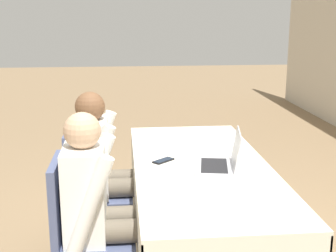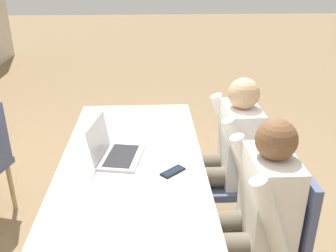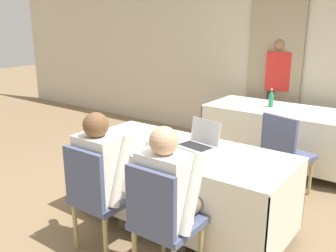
{
  "view_description": "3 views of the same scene",
  "coord_description": "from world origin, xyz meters",
  "px_view_note": "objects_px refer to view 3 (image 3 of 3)",
  "views": [
    {
      "loc": [
        2.75,
        -0.48,
        1.68
      ],
      "look_at": [
        0.0,
        -0.21,
        1.0
      ],
      "focal_mm": 50.0,
      "sensor_mm": 36.0,
      "label": 1
    },
    {
      "loc": [
        -1.86,
        -0.12,
        1.84
      ],
      "look_at": [
        0.0,
        -0.21,
        1.0
      ],
      "focal_mm": 40.0,
      "sensor_mm": 36.0,
      "label": 2
    },
    {
      "loc": [
        1.74,
        -2.58,
        1.85
      ],
      "look_at": [
        0.0,
        -0.21,
        1.0
      ],
      "focal_mm": 40.0,
      "sensor_mm": 36.0,
      "label": 3
    }
  ],
  "objects_px": {
    "cell_phone": "(159,153)",
    "person_white_shirt": "(170,193)",
    "chair_near_left": "(97,194)",
    "chair_far_spare": "(284,152)",
    "laptop": "(198,142)",
    "person_red_shirt": "(277,86)",
    "person_checkered_shirt": "(106,171)",
    "water_bottle": "(271,99)",
    "chair_near_right": "(162,219)"
  },
  "relations": [
    {
      "from": "chair_near_left",
      "to": "person_red_shirt",
      "type": "bearing_deg",
      "value": -92.71
    },
    {
      "from": "cell_phone",
      "to": "water_bottle",
      "type": "distance_m",
      "value": 2.22
    },
    {
      "from": "laptop",
      "to": "chair_near_right",
      "type": "bearing_deg",
      "value": -64.83
    },
    {
      "from": "laptop",
      "to": "chair_far_spare",
      "type": "relative_size",
      "value": 0.4
    },
    {
      "from": "laptop",
      "to": "chair_near_right",
      "type": "relative_size",
      "value": 0.4
    },
    {
      "from": "chair_near_left",
      "to": "chair_far_spare",
      "type": "height_order",
      "value": "same"
    },
    {
      "from": "laptop",
      "to": "person_checkered_shirt",
      "type": "height_order",
      "value": "person_checkered_shirt"
    },
    {
      "from": "chair_near_left",
      "to": "cell_phone",
      "type": "bearing_deg",
      "value": -116.97
    },
    {
      "from": "chair_near_left",
      "to": "person_red_shirt",
      "type": "height_order",
      "value": "person_red_shirt"
    },
    {
      "from": "water_bottle",
      "to": "person_checkered_shirt",
      "type": "distance_m",
      "value": 2.63
    },
    {
      "from": "cell_phone",
      "to": "chair_near_right",
      "type": "height_order",
      "value": "chair_near_right"
    },
    {
      "from": "laptop",
      "to": "cell_phone",
      "type": "distance_m",
      "value": 0.38
    },
    {
      "from": "laptop",
      "to": "person_checkered_shirt",
      "type": "xyz_separation_m",
      "value": [
        -0.43,
        -0.72,
        -0.14
      ]
    },
    {
      "from": "chair_near_left",
      "to": "laptop",
      "type": "bearing_deg",
      "value": -117.39
    },
    {
      "from": "cell_phone",
      "to": "chair_far_spare",
      "type": "height_order",
      "value": "chair_far_spare"
    },
    {
      "from": "cell_phone",
      "to": "chair_far_spare",
      "type": "xyz_separation_m",
      "value": [
        0.61,
        1.36,
        -0.26
      ]
    },
    {
      "from": "water_bottle",
      "to": "person_white_shirt",
      "type": "relative_size",
      "value": 0.2
    },
    {
      "from": "cell_phone",
      "to": "person_red_shirt",
      "type": "xyz_separation_m",
      "value": [
        -0.09,
        2.92,
        0.15
      ]
    },
    {
      "from": "person_red_shirt",
      "to": "chair_near_right",
      "type": "bearing_deg",
      "value": -97.7
    },
    {
      "from": "water_bottle",
      "to": "chair_far_spare",
      "type": "bearing_deg",
      "value": -59.06
    },
    {
      "from": "chair_near_left",
      "to": "chair_near_right",
      "type": "height_order",
      "value": "same"
    },
    {
      "from": "cell_phone",
      "to": "person_white_shirt",
      "type": "height_order",
      "value": "person_white_shirt"
    },
    {
      "from": "laptop",
      "to": "person_white_shirt",
      "type": "height_order",
      "value": "person_white_shirt"
    },
    {
      "from": "laptop",
      "to": "chair_near_left",
      "type": "xyz_separation_m",
      "value": [
        -0.43,
        -0.83,
        -0.3
      ]
    },
    {
      "from": "water_bottle",
      "to": "person_white_shirt",
      "type": "distance_m",
      "value": 2.63
    },
    {
      "from": "cell_phone",
      "to": "chair_near_left",
      "type": "relative_size",
      "value": 0.17
    },
    {
      "from": "chair_near_left",
      "to": "chair_far_spare",
      "type": "bearing_deg",
      "value": -114.86
    },
    {
      "from": "laptop",
      "to": "chair_far_spare",
      "type": "bearing_deg",
      "value": 77.48
    },
    {
      "from": "laptop",
      "to": "chair_near_left",
      "type": "bearing_deg",
      "value": -107.16
    },
    {
      "from": "cell_phone",
      "to": "chair_far_spare",
      "type": "relative_size",
      "value": 0.17
    },
    {
      "from": "chair_near_left",
      "to": "person_checkered_shirt",
      "type": "distance_m",
      "value": 0.19
    },
    {
      "from": "cell_phone",
      "to": "chair_far_spare",
      "type": "bearing_deg",
      "value": 24.27
    },
    {
      "from": "chair_near_left",
      "to": "person_checkered_shirt",
      "type": "xyz_separation_m",
      "value": [
        0.0,
        0.1,
        0.16
      ]
    },
    {
      "from": "chair_near_right",
      "to": "person_checkered_shirt",
      "type": "distance_m",
      "value": 0.68
    },
    {
      "from": "chair_far_spare",
      "to": "chair_near_left",
      "type": "bearing_deg",
      "value": 81.01
    },
    {
      "from": "cell_phone",
      "to": "person_checkered_shirt",
      "type": "xyz_separation_m",
      "value": [
        -0.25,
        -0.39,
        -0.1
      ]
    },
    {
      "from": "laptop",
      "to": "person_red_shirt",
      "type": "height_order",
      "value": "person_red_shirt"
    },
    {
      "from": "laptop",
      "to": "chair_near_left",
      "type": "distance_m",
      "value": 0.98
    },
    {
      "from": "cell_phone",
      "to": "person_checkered_shirt",
      "type": "bearing_deg",
      "value": -164.44
    },
    {
      "from": "cell_phone",
      "to": "chair_near_right",
      "type": "bearing_deg",
      "value": -92.71
    },
    {
      "from": "water_bottle",
      "to": "chair_near_right",
      "type": "distance_m",
      "value": 2.75
    },
    {
      "from": "chair_far_spare",
      "to": "person_checkered_shirt",
      "type": "distance_m",
      "value": 1.96
    },
    {
      "from": "chair_near_left",
      "to": "chair_near_right",
      "type": "relative_size",
      "value": 1.0
    },
    {
      "from": "cell_phone",
      "to": "water_bottle",
      "type": "xyz_separation_m",
      "value": [
        0.1,
        2.22,
        0.1
      ]
    },
    {
      "from": "water_bottle",
      "to": "chair_far_spare",
      "type": "xyz_separation_m",
      "value": [
        0.51,
        -0.85,
        -0.36
      ]
    },
    {
      "from": "laptop",
      "to": "person_checkered_shirt",
      "type": "relative_size",
      "value": 0.31
    },
    {
      "from": "laptop",
      "to": "person_checkered_shirt",
      "type": "bearing_deg",
      "value": -110.41
    },
    {
      "from": "water_bottle",
      "to": "person_white_shirt",
      "type": "bearing_deg",
      "value": -83.47
    },
    {
      "from": "chair_near_right",
      "to": "person_red_shirt",
      "type": "height_order",
      "value": "person_red_shirt"
    },
    {
      "from": "laptop",
      "to": "person_red_shirt",
      "type": "distance_m",
      "value": 2.61
    }
  ]
}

